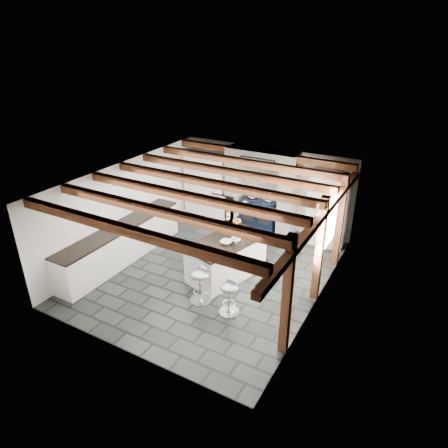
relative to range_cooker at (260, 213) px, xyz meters
The scene contains 6 objects.
ground 2.72m from the range_cooker, 90.00° to the right, with size 6.00×6.00×0.00m, color black.
room_shell 1.52m from the range_cooker, 115.80° to the right, with size 6.00×6.03×6.00m.
range_cooker is the anchor object (origin of this frame).
kitchen_island 2.68m from the range_cooker, 82.04° to the right, with size 1.44×2.05×1.22m.
bar_stool_near 3.98m from the range_cooker, 74.09° to the right, with size 0.41×0.41×0.76m.
bar_stool_far 3.80m from the range_cooker, 84.26° to the right, with size 0.51×0.51×0.83m.
Camera 1 is at (4.16, -6.88, 5.09)m, focal length 32.00 mm.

